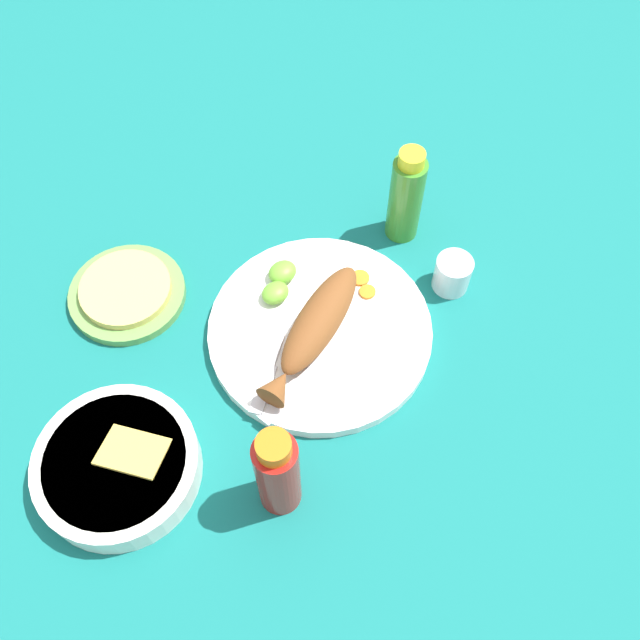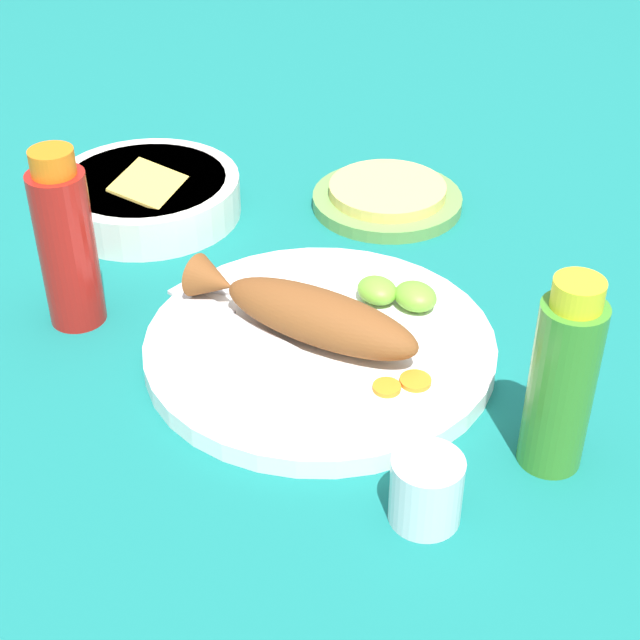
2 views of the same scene
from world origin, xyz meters
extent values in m
plane|color=#146B66|center=(0.00, 0.00, 0.00)|extent=(4.00, 4.00, 0.00)
cylinder|color=white|center=(0.00, 0.00, 0.01)|extent=(0.30, 0.30, 0.02)
ellipsoid|color=brown|center=(0.00, 0.00, 0.04)|extent=(0.19, 0.12, 0.05)
cone|color=brown|center=(-0.10, -0.04, 0.04)|extent=(0.05, 0.05, 0.04)
cube|color=silver|center=(-0.02, -0.03, 0.02)|extent=(0.11, 0.03, 0.00)
cube|color=silver|center=(-0.11, -0.05, 0.02)|extent=(0.07, 0.03, 0.00)
cube|color=silver|center=(-0.04, 0.03, 0.02)|extent=(0.10, 0.07, 0.00)
cube|color=silver|center=(-0.11, -0.02, 0.02)|extent=(0.07, 0.05, 0.00)
cylinder|color=orange|center=(0.09, 0.00, 0.02)|extent=(0.02, 0.02, 0.00)
cylinder|color=orange|center=(0.09, 0.02, 0.02)|extent=(0.03, 0.03, 0.00)
ellipsoid|color=#6BB233|center=(0.01, 0.10, 0.03)|extent=(0.04, 0.04, 0.02)
ellipsoid|color=#6BB233|center=(-0.01, 0.08, 0.03)|extent=(0.04, 0.03, 0.02)
cylinder|color=#B21914|center=(-0.18, -0.14, 0.07)|extent=(0.05, 0.05, 0.15)
cylinder|color=orange|center=(-0.18, -0.14, 0.16)|extent=(0.04, 0.04, 0.02)
cylinder|color=#3D8428|center=(0.21, 0.06, 0.07)|extent=(0.05, 0.05, 0.14)
cylinder|color=yellow|center=(0.21, 0.06, 0.15)|extent=(0.04, 0.04, 0.02)
cylinder|color=silver|center=(0.19, -0.06, 0.03)|extent=(0.05, 0.05, 0.05)
cylinder|color=white|center=(0.19, -0.06, 0.01)|extent=(0.04, 0.04, 0.02)
cylinder|color=white|center=(-0.31, 0.01, 0.02)|extent=(0.20, 0.20, 0.04)
cylinder|color=olive|center=(-0.31, 0.01, 0.04)|extent=(0.17, 0.17, 0.01)
cube|color=gold|center=(-0.28, 0.01, 0.04)|extent=(0.11, 0.11, 0.02)
cylinder|color=#6B9E4C|center=(-0.16, 0.22, 0.01)|extent=(0.16, 0.16, 0.01)
cylinder|color=#E0C666|center=(-0.16, 0.22, 0.02)|extent=(0.13, 0.13, 0.01)
camera|label=1|loc=(-0.32, -0.37, 0.84)|focal=40.00mm
camera|label=2|loc=(0.53, -0.42, 0.52)|focal=55.00mm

